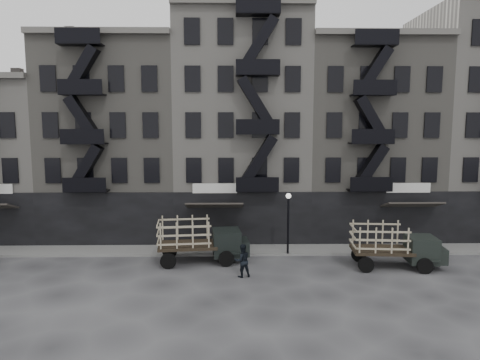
{
  "coord_description": "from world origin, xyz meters",
  "views": [
    {
      "loc": [
        -0.76,
        -25.49,
        8.67
      ],
      "look_at": [
        -0.21,
        4.0,
        5.01
      ],
      "focal_mm": 32.0,
      "sensor_mm": 36.0,
      "label": 1
    }
  ],
  "objects": [
    {
      "name": "ground",
      "position": [
        0.0,
        0.0,
        0.0
      ],
      "size": [
        140.0,
        140.0,
        0.0
      ],
      "primitive_type": "plane",
      "color": "#38383A",
      "rests_on": "ground"
    },
    {
      "name": "sidewalk",
      "position": [
        0.0,
        3.75,
        0.07
      ],
      "size": [
        55.0,
        2.5,
        0.15
      ],
      "primitive_type": "cube",
      "color": "slate",
      "rests_on": "ground"
    },
    {
      "name": "building_midwest",
      "position": [
        -10.0,
        9.83,
        7.5
      ],
      "size": [
        10.0,
        11.35,
        16.2
      ],
      "color": "slate",
      "rests_on": "ground"
    },
    {
      "name": "building_center",
      "position": [
        -0.0,
        9.82,
        8.5
      ],
      "size": [
        10.0,
        11.35,
        18.2
      ],
      "color": "#A7A39A",
      "rests_on": "ground"
    },
    {
      "name": "building_mideast",
      "position": [
        10.0,
        9.83,
        7.5
      ],
      "size": [
        10.0,
        11.35,
        16.2
      ],
      "color": "slate",
      "rests_on": "ground"
    },
    {
      "name": "lamp_post",
      "position": [
        3.0,
        2.6,
        2.78
      ],
      "size": [
        0.36,
        0.36,
        4.28
      ],
      "color": "black",
      "rests_on": "ground"
    },
    {
      "name": "stake_truck_west",
      "position": [
        -2.82,
        1.3,
        1.65
      ],
      "size": [
        5.93,
        2.87,
        2.88
      ],
      "rotation": [
        0.0,
        0.0,
        0.1
      ],
      "color": "black",
      "rests_on": "ground"
    },
    {
      "name": "stake_truck_east",
      "position": [
        9.25,
        -0.01,
        1.58
      ],
      "size": [
        5.67,
        2.68,
        2.77
      ],
      "rotation": [
        0.0,
        0.0,
        -0.08
      ],
      "color": "black",
      "rests_on": "ground"
    },
    {
      "name": "pedestrian_mid",
      "position": [
        -0.18,
        -1.47,
        0.97
      ],
      "size": [
        1.12,
        0.98,
        1.95
      ],
      "primitive_type": "imported",
      "rotation": [
        0.0,
        0.0,
        3.44
      ],
      "color": "black",
      "rests_on": "ground"
    }
  ]
}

